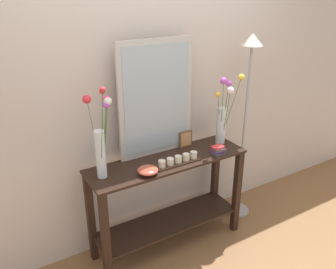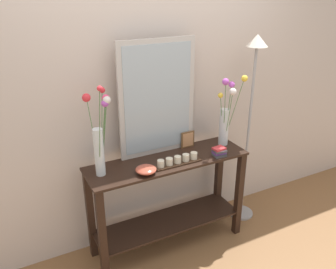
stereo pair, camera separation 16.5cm
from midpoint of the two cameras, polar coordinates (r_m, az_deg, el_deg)
ground_plane at (r=3.33m, az=1.49°, el=-17.13°), size 7.00×6.00×0.02m
wall_back at (r=2.93m, az=-1.25°, el=7.43°), size 6.40×0.08×2.70m
console_table at (r=3.02m, az=1.59°, el=-9.62°), size 1.34×0.39×0.84m
mirror_leaning at (r=2.81m, az=-0.01°, el=5.77°), size 0.65×0.03×0.94m
tall_vase_left at (r=2.57m, az=-9.20°, el=-0.29°), size 0.18×0.29×0.71m
vase_right at (r=3.07m, az=10.82°, el=2.69°), size 0.22×0.19×0.64m
candle_tray at (r=2.79m, az=3.27°, el=-4.27°), size 0.39×0.09×0.07m
picture_frame_small at (r=3.05m, az=4.74°, el=-0.83°), size 0.12×0.01×0.14m
decorative_bowl at (r=2.65m, az=-1.78°, el=-5.70°), size 0.16×0.16×0.06m
book_stack at (r=2.95m, az=9.86°, el=-2.76°), size 0.11×0.09×0.07m
floor_lamp at (r=3.22m, az=14.75°, el=5.22°), size 0.24×0.24×1.76m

